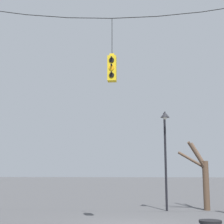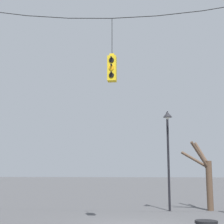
% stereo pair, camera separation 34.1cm
% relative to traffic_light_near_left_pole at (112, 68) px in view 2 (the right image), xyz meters
% --- Properties ---
extents(span_wire, '(12.64, 0.03, 0.69)m').
position_rel_traffic_light_near_left_pole_xyz_m(span_wire, '(0.90, 0.01, 2.33)').
color(span_wire, black).
extents(traffic_light_near_left_pole, '(0.34, 0.46, 2.64)m').
position_rel_traffic_light_near_left_pole_xyz_m(traffic_light_near_left_pole, '(0.00, 0.00, 0.00)').
color(traffic_light_near_left_pole, yellow).
extents(street_lamp, '(0.48, 0.83, 5.20)m').
position_rel_traffic_light_near_left_pole_xyz_m(street_lamp, '(2.33, 5.41, -2.24)').
color(street_lamp, black).
rests_on(street_lamp, ground_plane).
extents(bare_tree, '(1.59, 2.68, 3.73)m').
position_rel_traffic_light_near_left_pole_xyz_m(bare_tree, '(4.34, 6.29, -4.23)').
color(bare_tree, brown).
rests_on(bare_tree, ground_plane).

